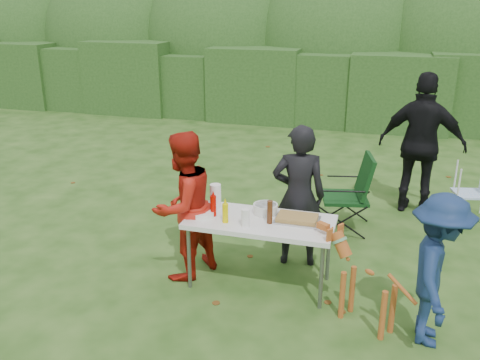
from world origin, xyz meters
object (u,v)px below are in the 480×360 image
(person_red_jacket, at_px, (183,206))
(dog, at_px, (368,285))
(person_cook, at_px, (299,196))
(beer_bottle, at_px, (270,212))
(ketchup_bottle, at_px, (213,206))
(camping_chair, at_px, (345,193))
(folding_table, at_px, (260,225))
(child, at_px, (437,271))
(lawn_chair, at_px, (471,191))
(mustard_bottle, at_px, (225,213))
(person_black_puffy, at_px, (422,144))
(paper_towel_roll, at_px, (216,196))

(person_red_jacket, relative_size, dog, 1.82)
(person_cook, bearing_deg, beer_bottle, 63.56)
(person_cook, height_order, ketchup_bottle, person_cook)
(person_cook, height_order, camping_chair, person_cook)
(folding_table, relative_size, child, 1.09)
(person_cook, distance_m, dog, 1.37)
(child, distance_m, lawn_chair, 3.08)
(mustard_bottle, height_order, ketchup_bottle, ketchup_bottle)
(lawn_chair, bearing_deg, person_black_puffy, -17.05)
(person_black_puffy, bearing_deg, folding_table, 65.70)
(person_red_jacket, height_order, paper_towel_roll, person_red_jacket)
(ketchup_bottle, bearing_deg, beer_bottle, -1.79)
(ketchup_bottle, relative_size, paper_towel_roll, 0.85)
(dog, distance_m, ketchup_bottle, 1.72)
(child, relative_size, beer_bottle, 5.73)
(dog, relative_size, paper_towel_roll, 3.39)
(folding_table, height_order, lawn_chair, lawn_chair)
(dog, height_order, beer_bottle, beer_bottle)
(person_black_puffy, bearing_deg, mustard_bottle, 62.49)
(mustard_bottle, distance_m, ketchup_bottle, 0.21)
(person_red_jacket, distance_m, child, 2.55)
(mustard_bottle, distance_m, paper_towel_roll, 0.41)
(person_red_jacket, distance_m, person_black_puffy, 3.57)
(person_red_jacket, relative_size, mustard_bottle, 8.03)
(person_cook, distance_m, camping_chair, 1.15)
(folding_table, distance_m, camping_chair, 1.77)
(camping_chair, bearing_deg, paper_towel_roll, 36.03)
(child, bearing_deg, person_cook, 54.43)
(dog, bearing_deg, child, -155.08)
(child, bearing_deg, camping_chair, 26.70)
(ketchup_bottle, bearing_deg, dog, -13.58)
(person_red_jacket, bearing_deg, beer_bottle, 111.50)
(dog, height_order, mustard_bottle, mustard_bottle)
(child, relative_size, mustard_bottle, 6.88)
(person_red_jacket, xyz_separation_m, person_black_puffy, (2.47, 2.57, 0.18))
(folding_table, bearing_deg, person_cook, 63.72)
(folding_table, relative_size, ketchup_bottle, 6.82)
(dog, height_order, lawn_chair, dog)
(camping_chair, height_order, lawn_chair, camping_chair)
(person_cook, distance_m, person_black_puffy, 2.39)
(person_cook, distance_m, paper_towel_roll, 0.92)
(person_black_puffy, xyz_separation_m, beer_bottle, (-1.53, -2.60, -0.12))
(child, distance_m, beer_bottle, 1.63)
(camping_chair, bearing_deg, person_cook, 54.91)
(child, bearing_deg, ketchup_bottle, 80.37)
(mustard_bottle, relative_size, beer_bottle, 0.83)
(lawn_chair, bearing_deg, paper_towel_roll, 25.35)
(lawn_chair, bearing_deg, person_cook, 29.67)
(beer_bottle, bearing_deg, lawn_chair, 48.85)
(person_black_puffy, bearing_deg, person_red_jacket, 54.63)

